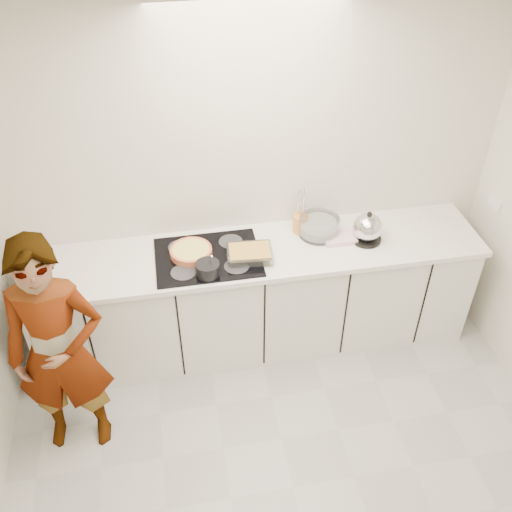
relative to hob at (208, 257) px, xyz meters
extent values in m
cube|color=#B0B0AE|center=(0.35, -1.26, -0.92)|extent=(3.60, 3.20, 0.00)
cube|color=white|center=(0.35, -1.26, 1.68)|extent=(3.60, 3.20, 0.00)
cube|color=silver|center=(0.35, 0.34, 0.38)|extent=(3.60, 0.00, 2.60)
cube|color=white|center=(2.14, 0.07, 0.15)|extent=(0.02, 0.15, 0.09)
cube|color=silver|center=(0.35, 0.02, -0.48)|extent=(3.20, 0.58, 0.87)
cube|color=white|center=(0.35, 0.02, -0.03)|extent=(3.24, 0.64, 0.04)
cube|color=black|center=(0.00, 0.00, 0.00)|extent=(0.72, 0.54, 0.01)
cylinder|color=#CD643E|center=(-0.11, 0.04, 0.03)|extent=(0.36, 0.36, 0.05)
cylinder|color=#E1D25E|center=(-0.11, 0.04, 0.05)|extent=(0.31, 0.31, 0.01)
cylinder|color=black|center=(-0.02, -0.19, 0.05)|extent=(0.19, 0.19, 0.09)
cylinder|color=silver|center=(0.00, -0.17, 0.09)|extent=(0.04, 0.06, 0.14)
cube|color=silver|center=(0.28, -0.06, 0.04)|extent=(0.33, 0.25, 0.06)
cube|color=gold|center=(0.28, -0.06, 0.06)|extent=(0.29, 0.22, 0.02)
cylinder|color=silver|center=(0.83, 0.13, 0.06)|extent=(0.32, 0.32, 0.14)
cylinder|color=white|center=(0.83, 0.13, 0.04)|extent=(0.27, 0.27, 0.06)
cube|color=white|center=(0.95, 0.04, 0.01)|extent=(0.23, 0.17, 0.04)
cylinder|color=black|center=(1.14, 0.00, 0.00)|extent=(0.22, 0.22, 0.02)
sphere|color=silver|center=(1.14, 0.00, 0.11)|extent=(0.21, 0.21, 0.21)
sphere|color=black|center=(1.14, 0.00, 0.22)|extent=(0.04, 0.04, 0.04)
cylinder|color=orange|center=(0.70, 0.19, 0.06)|extent=(0.12, 0.12, 0.14)
imported|color=silver|center=(-0.97, -0.61, -0.10)|extent=(0.62, 0.42, 1.63)
camera|label=1|loc=(-0.22, -3.07, 2.47)|focal=40.00mm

